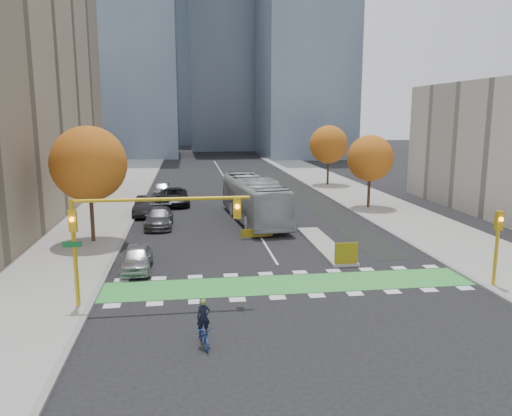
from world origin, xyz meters
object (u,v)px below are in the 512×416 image
object	(u,v)px
traffic_signal_west	(131,223)
parked_car_c	(159,217)
tree_west	(89,164)
parked_car_e	(162,189)
traffic_signal_east	(498,237)
parked_car_d	(175,197)
parked_car_b	(147,206)
bus	(254,199)
tree_east_near	(370,158)
parked_car_a	(137,258)
tree_east_far	(329,145)
cyclist	(204,330)
hazard_board	(346,253)

from	to	relation	value
traffic_signal_west	parked_car_c	distance (m)	17.44
tree_west	parked_car_e	xyz separation A→B (m)	(3.90, 20.00, -4.78)
traffic_signal_west	parked_car_c	bearing A→B (deg)	89.05
traffic_signal_east	parked_car_d	world-z (taller)	traffic_signal_east
parked_car_b	bus	bearing A→B (deg)	-17.08
parked_car_c	parked_car_d	xyz separation A→B (m)	(1.03, 10.00, 0.06)
tree_east_near	parked_car_a	world-z (taller)	tree_east_near
tree_east_near	tree_east_far	bearing A→B (deg)	88.21
traffic_signal_east	parked_car_b	distance (m)	29.55
tree_east_far	parked_car_a	bearing A→B (deg)	-122.39
tree_west	cyclist	bearing A→B (deg)	-67.23
parked_car_b	parked_car_d	xyz separation A→B (m)	(2.38, 5.00, -0.02)
parked_car_a	traffic_signal_west	bearing A→B (deg)	-86.38
hazard_board	cyclist	bearing A→B (deg)	-133.31
tree_west	parked_car_e	world-z (taller)	tree_west
bus	parked_car_a	bearing A→B (deg)	-129.81
cyclist	parked_car_b	distance (m)	27.08
cyclist	parked_car_d	world-z (taller)	cyclist
tree_east_far	cyclist	distance (m)	46.71
parked_car_a	parked_car_b	size ratio (longest dim) A/B	0.82
parked_car_c	tree_east_far	bearing A→B (deg)	47.18
tree_east_far	traffic_signal_east	size ratio (longest dim) A/B	1.87
hazard_board	traffic_signal_west	xyz separation A→B (m)	(-11.93, -4.71, 3.23)
bus	parked_car_c	world-z (taller)	bus
parked_car_e	traffic_signal_east	bearing A→B (deg)	-59.13
parked_car_a	parked_car_c	world-z (taller)	parked_car_c
tree_east_near	parked_car_d	size ratio (longest dim) A/B	1.18
traffic_signal_east	parked_car_a	bearing A→B (deg)	163.26
tree_east_near	bus	world-z (taller)	tree_east_near
tree_east_far	parked_car_b	xyz separation A→B (m)	(-21.50, -16.39, -4.39)
tree_east_near	traffic_signal_east	bearing A→B (deg)	-93.81
bus	tree_west	bearing A→B (deg)	-160.00
hazard_board	tree_east_near	distance (m)	19.93
tree_east_far	cyclist	xyz separation A→B (m)	(-17.30, -43.14, -4.60)
bus	parked_car_c	size ratio (longest dim) A/B	2.50
cyclist	parked_car_d	xyz separation A→B (m)	(-1.82, 31.75, 0.19)
tree_east_near	parked_car_c	size ratio (longest dim) A/B	1.33
traffic_signal_east	parked_car_b	bearing A→B (deg)	131.39
traffic_signal_east	cyclist	size ratio (longest dim) A/B	2.13
parked_car_c	traffic_signal_east	bearing A→B (deg)	-42.86
traffic_signal_west	traffic_signal_east	size ratio (longest dim) A/B	2.08
hazard_board	parked_car_c	distance (m)	17.02
traffic_signal_east	hazard_board	bearing A→B (deg)	144.08
tree_east_far	parked_car_d	world-z (taller)	tree_east_far
tree_west	traffic_signal_east	world-z (taller)	tree_west
tree_east_near	tree_east_far	distance (m)	16.01
parked_car_a	tree_east_near	bearing A→B (deg)	39.19
tree_west	traffic_signal_west	world-z (taller)	tree_west
tree_east_near	parked_car_e	world-z (taller)	tree_east_near
tree_east_far	traffic_signal_west	bearing A→B (deg)	-117.95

